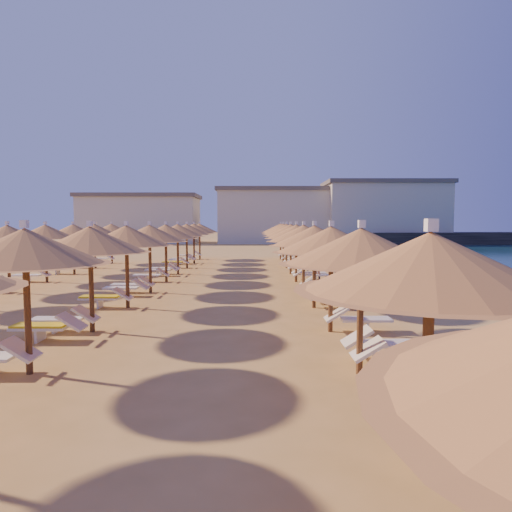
{
  "coord_description": "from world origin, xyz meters",
  "views": [
    {
      "loc": [
        0.74,
        -15.87,
        2.78
      ],
      "look_at": [
        0.78,
        4.0,
        1.3
      ],
      "focal_mm": 32.0,
      "sensor_mm": 36.0,
      "label": 1
    }
  ],
  "objects_px": {
    "jetty": "(488,238)",
    "parasol_row_east": "(304,234)",
    "beachgoer_a": "(342,277)",
    "parasol_row_west": "(150,234)",
    "beachgoer_b": "(333,259)",
    "beachgoer_c": "(317,264)"
  },
  "relations": [
    {
      "from": "jetty",
      "to": "parasol_row_east",
      "type": "height_order",
      "value": "parasol_row_east"
    },
    {
      "from": "beachgoer_a",
      "to": "parasol_row_west",
      "type": "bearing_deg",
      "value": -115.72
    },
    {
      "from": "jetty",
      "to": "beachgoer_a",
      "type": "height_order",
      "value": "beachgoer_a"
    },
    {
      "from": "parasol_row_east",
      "to": "beachgoer_b",
      "type": "distance_m",
      "value": 5.27
    },
    {
      "from": "parasol_row_east",
      "to": "beachgoer_b",
      "type": "xyz_separation_m",
      "value": [
        1.95,
        4.7,
        -1.36
      ]
    },
    {
      "from": "beachgoer_a",
      "to": "beachgoer_b",
      "type": "distance_m",
      "value": 6.49
    },
    {
      "from": "parasol_row_east",
      "to": "beachgoer_a",
      "type": "height_order",
      "value": "parasol_row_east"
    },
    {
      "from": "parasol_row_east",
      "to": "beachgoer_b",
      "type": "height_order",
      "value": "parasol_row_east"
    },
    {
      "from": "parasol_row_east",
      "to": "parasol_row_west",
      "type": "relative_size",
      "value": 1.0
    },
    {
      "from": "parasol_row_west",
      "to": "beachgoer_c",
      "type": "height_order",
      "value": "parasol_row_west"
    },
    {
      "from": "jetty",
      "to": "beachgoer_b",
      "type": "relative_size",
      "value": 16.13
    },
    {
      "from": "beachgoer_a",
      "to": "jetty",
      "type": "bearing_deg",
      "value": 135.37
    },
    {
      "from": "parasol_row_west",
      "to": "beachgoer_c",
      "type": "bearing_deg",
      "value": 24.94
    },
    {
      "from": "jetty",
      "to": "parasol_row_east",
      "type": "bearing_deg",
      "value": -127.83
    },
    {
      "from": "beachgoer_b",
      "to": "beachgoer_c",
      "type": "bearing_deg",
      "value": -75.14
    },
    {
      "from": "jetty",
      "to": "parasol_row_west",
      "type": "bearing_deg",
      "value": -133.32
    },
    {
      "from": "jetty",
      "to": "beachgoer_c",
      "type": "relative_size",
      "value": 18.3
    },
    {
      "from": "beachgoer_c",
      "to": "beachgoer_b",
      "type": "distance_m",
      "value": 1.75
    },
    {
      "from": "beachgoer_a",
      "to": "beachgoer_c",
      "type": "distance_m",
      "value": 5.01
    },
    {
      "from": "jetty",
      "to": "parasol_row_east",
      "type": "xyz_separation_m",
      "value": [
        -27.5,
        -39.6,
        1.54
      ]
    },
    {
      "from": "jetty",
      "to": "beachgoer_b",
      "type": "xyz_separation_m",
      "value": [
        -25.56,
        -34.9,
        0.18
      ]
    },
    {
      "from": "beachgoer_a",
      "to": "beachgoer_b",
      "type": "bearing_deg",
      "value": 161.21
    }
  ]
}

